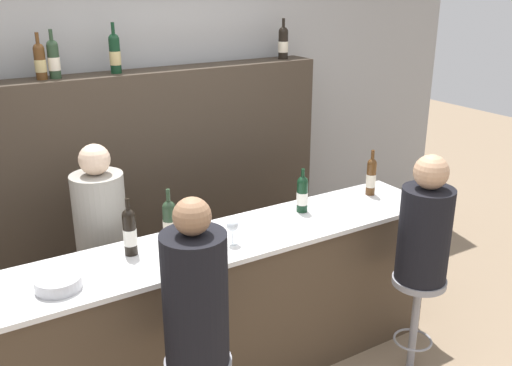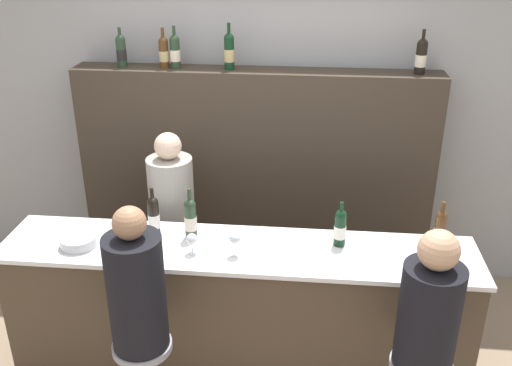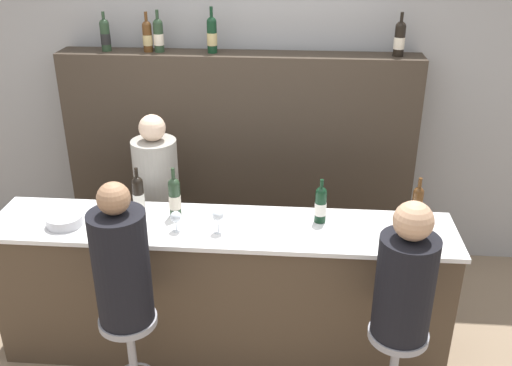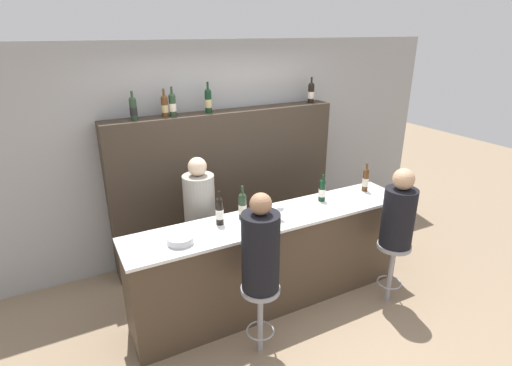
{
  "view_description": "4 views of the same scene",
  "coord_description": "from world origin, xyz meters",
  "px_view_note": "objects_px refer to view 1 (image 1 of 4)",
  "views": [
    {
      "loc": [
        -1.45,
        -2.44,
        2.45
      ],
      "look_at": [
        0.17,
        0.2,
        1.33
      ],
      "focal_mm": 40.0,
      "sensor_mm": 36.0,
      "label": 1
    },
    {
      "loc": [
        0.42,
        -2.75,
        2.83
      ],
      "look_at": [
        0.12,
        0.26,
        1.44
      ],
      "focal_mm": 40.0,
      "sensor_mm": 36.0,
      "label": 2
    },
    {
      "loc": [
        0.48,
        -2.86,
        2.77
      ],
      "look_at": [
        0.22,
        0.31,
        1.27
      ],
      "focal_mm": 40.0,
      "sensor_mm": 36.0,
      "label": 3
    },
    {
      "loc": [
        -1.81,
        -2.76,
        2.7
      ],
      "look_at": [
        -0.18,
        0.34,
        1.35
      ],
      "focal_mm": 28.0,
      "sensor_mm": 36.0,
      "label": 4
    }
  ],
  "objects_px": {
    "wine_glass_0": "(191,240)",
    "guest_seated_left": "(195,294)",
    "wine_bottle_counter_0": "(130,231)",
    "wine_bottle_counter_2": "(302,194)",
    "wine_bottle_backbar_2": "(54,59)",
    "wine_bottle_backbar_4": "(283,43)",
    "wine_bottle_backbar_3": "(115,53)",
    "guest_seated_right": "(425,227)",
    "wine_bottle_counter_1": "(170,222)",
    "wine_bottle_counter_3": "(371,176)",
    "wine_bottle_backbar_1": "(40,61)",
    "wine_glass_1": "(233,226)",
    "bartender": "(105,265)",
    "bar_stool_right": "(417,300)",
    "metal_bowl": "(58,283)"
  },
  "relations": [
    {
      "from": "wine_bottle_backbar_1",
      "to": "wine_bottle_backbar_4",
      "type": "bearing_deg",
      "value": 0.0
    },
    {
      "from": "wine_bottle_backbar_4",
      "to": "wine_bottle_backbar_1",
      "type": "bearing_deg",
      "value": 180.0
    },
    {
      "from": "wine_bottle_backbar_2",
      "to": "wine_bottle_backbar_4",
      "type": "xyz_separation_m",
      "value": [
        1.8,
        0.0,
        0.0
      ]
    },
    {
      "from": "wine_bottle_counter_1",
      "to": "bar_stool_right",
      "type": "bearing_deg",
      "value": -25.72
    },
    {
      "from": "wine_bottle_counter_0",
      "to": "wine_bottle_counter_2",
      "type": "xyz_separation_m",
      "value": [
        1.17,
        -0.0,
        -0.01
      ]
    },
    {
      "from": "wine_bottle_backbar_4",
      "to": "metal_bowl",
      "type": "distance_m",
      "value": 2.67
    },
    {
      "from": "wine_bottle_counter_1",
      "to": "wine_bottle_counter_3",
      "type": "relative_size",
      "value": 1.04
    },
    {
      "from": "wine_bottle_backbar_3",
      "to": "guest_seated_right",
      "type": "bearing_deg",
      "value": -53.87
    },
    {
      "from": "wine_bottle_backbar_2",
      "to": "wine_bottle_counter_3",
      "type": "bearing_deg",
      "value": -30.27
    },
    {
      "from": "wine_bottle_counter_3",
      "to": "metal_bowl",
      "type": "relative_size",
      "value": 1.43
    },
    {
      "from": "wine_bottle_backbar_3",
      "to": "wine_glass_1",
      "type": "distance_m",
      "value": 1.54
    },
    {
      "from": "bartender",
      "to": "wine_bottle_backbar_2",
      "type": "bearing_deg",
      "value": 94.78
    },
    {
      "from": "guest_seated_right",
      "to": "wine_bottle_counter_2",
      "type": "bearing_deg",
      "value": 123.41
    },
    {
      "from": "wine_glass_0",
      "to": "wine_glass_1",
      "type": "distance_m",
      "value": 0.27
    },
    {
      "from": "wine_glass_0",
      "to": "guest_seated_left",
      "type": "bearing_deg",
      "value": -113.56
    },
    {
      "from": "wine_bottle_counter_3",
      "to": "guest_seated_left",
      "type": "height_order",
      "value": "guest_seated_left"
    },
    {
      "from": "bar_stool_right",
      "to": "wine_bottle_counter_0",
      "type": "bearing_deg",
      "value": 157.67
    },
    {
      "from": "wine_bottle_counter_0",
      "to": "wine_bottle_backbar_3",
      "type": "distance_m",
      "value": 1.4
    },
    {
      "from": "wine_bottle_counter_1",
      "to": "wine_bottle_counter_3",
      "type": "bearing_deg",
      "value": 0.0
    },
    {
      "from": "wine_bottle_counter_0",
      "to": "bar_stool_right",
      "type": "distance_m",
      "value": 1.84
    },
    {
      "from": "wine_glass_0",
      "to": "bar_stool_right",
      "type": "distance_m",
      "value": 1.52
    },
    {
      "from": "wine_bottle_counter_0",
      "to": "guest_seated_left",
      "type": "distance_m",
      "value": 0.67
    },
    {
      "from": "wine_bottle_backbar_2",
      "to": "bartender",
      "type": "height_order",
      "value": "wine_bottle_backbar_2"
    },
    {
      "from": "wine_bottle_counter_3",
      "to": "wine_bottle_backbar_2",
      "type": "bearing_deg",
      "value": 149.73
    },
    {
      "from": "wine_bottle_backbar_2",
      "to": "guest_seated_left",
      "type": "distance_m",
      "value": 1.96
    },
    {
      "from": "wine_bottle_backbar_4",
      "to": "guest_seated_left",
      "type": "height_order",
      "value": "wine_bottle_backbar_4"
    },
    {
      "from": "wine_glass_1",
      "to": "bar_stool_right",
      "type": "xyz_separation_m",
      "value": [
        1.06,
        -0.47,
        -0.58
      ]
    },
    {
      "from": "metal_bowl",
      "to": "wine_bottle_backbar_2",
      "type": "bearing_deg",
      "value": 73.17
    },
    {
      "from": "wine_bottle_backbar_2",
      "to": "bar_stool_right",
      "type": "relative_size",
      "value": 0.46
    },
    {
      "from": "wine_bottle_counter_0",
      "to": "guest_seated_right",
      "type": "distance_m",
      "value": 1.74
    },
    {
      "from": "wine_bottle_backbar_1",
      "to": "bartender",
      "type": "xyz_separation_m",
      "value": [
        0.13,
        -0.56,
        -1.25
      ]
    },
    {
      "from": "wine_bottle_counter_1",
      "to": "wine_glass_0",
      "type": "relative_size",
      "value": 2.57
    },
    {
      "from": "bartender",
      "to": "wine_bottle_counter_2",
      "type": "bearing_deg",
      "value": -23.34
    },
    {
      "from": "wine_bottle_backbar_3",
      "to": "wine_bottle_backbar_4",
      "type": "relative_size",
      "value": 1.07
    },
    {
      "from": "wine_glass_0",
      "to": "wine_bottle_counter_2",
      "type": "bearing_deg",
      "value": 11.9
    },
    {
      "from": "wine_bottle_counter_1",
      "to": "wine_bottle_counter_3",
      "type": "distance_m",
      "value": 1.53
    },
    {
      "from": "wine_bottle_counter_2",
      "to": "wine_bottle_backbar_4",
      "type": "distance_m",
      "value": 1.47
    },
    {
      "from": "wine_bottle_backbar_4",
      "to": "wine_bottle_counter_1",
      "type": "bearing_deg",
      "value": -144.42
    },
    {
      "from": "wine_bottle_backbar_1",
      "to": "bar_stool_right",
      "type": "height_order",
      "value": "wine_bottle_backbar_1"
    },
    {
      "from": "wine_bottle_backbar_3",
      "to": "guest_seated_left",
      "type": "height_order",
      "value": "wine_bottle_backbar_3"
    },
    {
      "from": "wine_bottle_counter_2",
      "to": "wine_glass_0",
      "type": "xyz_separation_m",
      "value": [
        -0.89,
        -0.19,
        -0.03
      ]
    },
    {
      "from": "wine_bottle_counter_2",
      "to": "bar_stool_right",
      "type": "distance_m",
      "value": 0.99
    },
    {
      "from": "wine_bottle_backbar_3",
      "to": "bartender",
      "type": "height_order",
      "value": "wine_bottle_backbar_3"
    },
    {
      "from": "wine_bottle_counter_1",
      "to": "wine_bottle_counter_3",
      "type": "height_order",
      "value": "wine_bottle_counter_1"
    },
    {
      "from": "wine_bottle_counter_1",
      "to": "guest_seated_right",
      "type": "height_order",
      "value": "guest_seated_right"
    },
    {
      "from": "wine_bottle_counter_0",
      "to": "wine_bottle_counter_2",
      "type": "bearing_deg",
      "value": -0.0
    },
    {
      "from": "wine_bottle_backbar_3",
      "to": "wine_bottle_backbar_4",
      "type": "height_order",
      "value": "wine_bottle_backbar_3"
    },
    {
      "from": "wine_bottle_counter_3",
      "to": "metal_bowl",
      "type": "xyz_separation_m",
      "value": [
        -2.21,
        -0.17,
        -0.1
      ]
    },
    {
      "from": "wine_bottle_backbar_1",
      "to": "wine_bottle_backbar_4",
      "type": "xyz_separation_m",
      "value": [
        1.88,
        0.0,
        0.01
      ]
    },
    {
      "from": "wine_bottle_backbar_2",
      "to": "wine_bottle_counter_2",
      "type": "bearing_deg",
      "value": -40.89
    }
  ]
}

